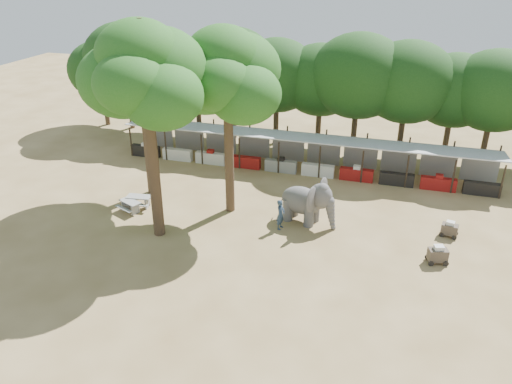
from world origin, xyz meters
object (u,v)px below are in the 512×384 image
(yard_tree_center, at_px, (144,75))
(yard_tree_left, at_px, (140,71))
(picnic_table_near, at_px, (130,205))
(cart_back, at_px, (450,229))
(picnic_table_far, at_px, (139,200))
(handler, at_px, (281,215))
(elephant, at_px, (308,201))
(yard_tree_back, at_px, (226,75))
(cart_front, at_px, (438,254))

(yard_tree_center, bearing_deg, yard_tree_left, 120.96)
(picnic_table_near, height_order, cart_back, cart_back)
(picnic_table_far, bearing_deg, handler, -7.76)
(yard_tree_left, distance_m, elephant, 13.13)
(handler, bearing_deg, cart_back, -69.13)
(yard_tree_left, xyz_separation_m, elephant, (11.15, -1.35, -6.80))
(handler, height_order, cart_back, handler)
(yard_tree_back, bearing_deg, yard_tree_center, -126.86)
(yard_tree_left, height_order, picnic_table_near, yard_tree_left)
(picnic_table_near, height_order, picnic_table_far, picnic_table_far)
(elephant, distance_m, cart_back, 8.28)
(elephant, bearing_deg, handler, -122.99)
(handler, xyz_separation_m, picnic_table_near, (-9.62, -0.60, -0.45))
(elephant, bearing_deg, yard_tree_back, -168.48)
(yard_tree_left, distance_m, yard_tree_back, 6.09)
(yard_tree_back, distance_m, cart_back, 15.60)
(yard_tree_back, xyz_separation_m, cart_front, (12.60, -2.80, -8.03))
(picnic_table_far, relative_size, cart_back, 1.57)
(yard_tree_left, height_order, cart_back, yard_tree_left)
(picnic_table_near, bearing_deg, handler, 27.14)
(cart_back, bearing_deg, cart_front, -91.84)
(handler, bearing_deg, yard_tree_back, 76.91)
(picnic_table_far, height_order, cart_front, cart_front)
(handler, bearing_deg, picnic_table_near, 103.33)
(elephant, bearing_deg, picnic_table_near, -155.09)
(yard_tree_left, xyz_separation_m, picnic_table_near, (0.14, -3.19, -7.72))
(yard_tree_left, bearing_deg, cart_back, -2.07)
(yard_tree_left, bearing_deg, picnic_table_near, -87.45)
(cart_front, xyz_separation_m, cart_back, (0.75, 3.10, -0.04))
(cart_front, bearing_deg, picnic_table_far, 159.95)
(yard_tree_center, bearing_deg, picnic_table_near, 147.61)
(picnic_table_near, xyz_separation_m, picnic_table_far, (0.24, 0.71, 0.03))
(yard_tree_left, relative_size, yard_tree_center, 0.92)
(picnic_table_near, xyz_separation_m, cart_front, (18.46, -0.61, 0.04))
(elephant, relative_size, picnic_table_near, 2.02)
(yard_tree_center, height_order, yard_tree_back, yard_tree_center)
(yard_tree_left, relative_size, cart_front, 9.01)
(yard_tree_back, height_order, picnic_table_near, yard_tree_back)
(yard_tree_back, height_order, elephant, yard_tree_back)
(elephant, xyz_separation_m, picnic_table_far, (-10.77, -1.12, -0.89))
(elephant, distance_m, handler, 1.91)
(elephant, relative_size, cart_front, 3.08)
(elephant, height_order, picnic_table_near, elephant)
(elephant, bearing_deg, yard_tree_left, -171.47)
(elephant, height_order, picnic_table_far, elephant)
(picnic_table_far, distance_m, cart_back, 19.06)
(yard_tree_left, distance_m, handler, 12.44)
(cart_front, distance_m, cart_back, 3.19)
(picnic_table_near, bearing_deg, yard_tree_left, 116.10)
(picnic_table_near, distance_m, cart_back, 19.37)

